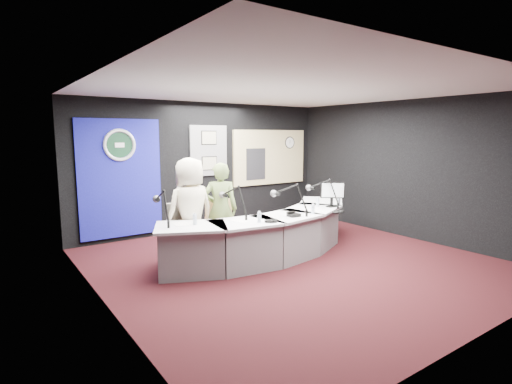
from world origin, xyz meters
TOP-DOWN VIEW (x-y plane):
  - ground at (0.00, 0.00)m, footprint 6.00×6.00m
  - ceiling at (0.00, 0.00)m, footprint 6.00×6.00m
  - wall_back at (0.00, 3.00)m, footprint 6.00×0.02m
  - wall_front at (0.00, -3.00)m, footprint 6.00×0.02m
  - wall_left at (-3.00, 0.00)m, footprint 0.02×6.00m
  - wall_right at (3.00, 0.00)m, footprint 0.02×6.00m
  - broadcast_desk at (-0.05, 0.55)m, footprint 4.50×1.90m
  - backdrop_panel at (-1.90, 2.97)m, footprint 1.60×0.05m
  - agency_seal at (-1.90, 2.93)m, footprint 0.63×0.07m
  - seal_center at (-1.90, 2.94)m, footprint 0.48×0.01m
  - pinboard at (0.05, 2.97)m, footprint 0.90×0.04m
  - framed_photo_upper at (0.05, 2.94)m, footprint 0.34×0.02m
  - framed_photo_lower at (0.05, 2.94)m, footprint 0.34×0.02m
  - booth_window_frame at (1.75, 2.97)m, footprint 2.12×0.06m
  - booth_glow at (1.75, 2.96)m, footprint 2.00×0.02m
  - equipment_rack at (1.30, 2.94)m, footprint 0.55×0.02m
  - wall_clock at (2.35, 2.94)m, footprint 0.28×0.01m
  - armchair_left at (-1.37, 1.01)m, footprint 0.66×0.66m
  - armchair_right at (-0.77, 1.06)m, footprint 0.77×0.77m
  - draped_jacket at (-1.42, 1.25)m, footprint 0.51×0.15m
  - person_man at (-1.37, 1.01)m, footprint 0.89×0.62m
  - person_woman at (-0.77, 1.06)m, footprint 0.71×0.63m
  - computer_monitor at (1.23, 0.36)m, footprint 0.33×0.27m
  - desk_phone at (0.07, 0.09)m, footprint 0.20×0.16m
  - headphones_near at (0.89, -0.12)m, footprint 0.20×0.20m
  - headphones_far at (-0.49, -0.03)m, footprint 0.22×0.22m
  - paper_stack at (-1.70, 0.65)m, footprint 0.27×0.35m
  - notepad at (-0.85, 0.32)m, footprint 0.27×0.33m
  - boom_mic_a at (-1.93, 0.82)m, footprint 0.19×0.74m
  - boom_mic_b at (-0.78, 0.60)m, footprint 0.20×0.74m
  - boom_mic_c at (0.11, 0.25)m, footprint 0.38×0.68m
  - boom_mic_d at (1.09, 0.45)m, footprint 0.30×0.71m
  - water_bottles at (-0.04, 0.30)m, footprint 3.07×0.57m

SIDE VIEW (x-z plane):
  - ground at x=0.00m, z-range 0.00..0.00m
  - broadcast_desk at x=-0.05m, z-range 0.00..0.75m
  - armchair_right at x=-0.77m, z-range 0.00..1.05m
  - armchair_left at x=-1.37m, z-range 0.00..1.06m
  - draped_jacket at x=-1.42m, z-range 0.27..0.97m
  - paper_stack at x=-1.70m, z-range 0.75..0.75m
  - notepad at x=-0.85m, z-range 0.75..0.75m
  - headphones_near at x=0.89m, z-range 0.75..0.78m
  - headphones_far at x=-0.49m, z-range 0.75..0.79m
  - desk_phone at x=0.07m, z-range 0.75..0.80m
  - person_woman at x=-0.77m, z-range 0.00..1.63m
  - water_bottles at x=-0.04m, z-range 0.75..0.93m
  - person_man at x=-1.37m, z-range 0.00..1.74m
  - boom_mic_a at x=-1.93m, z-range 0.75..1.35m
  - boom_mic_b at x=-0.78m, z-range 0.75..1.35m
  - boom_mic_c at x=0.11m, z-range 0.75..1.35m
  - boom_mic_d at x=1.09m, z-range 0.75..1.35m
  - computer_monitor at x=1.23m, z-range 0.93..1.21m
  - backdrop_panel at x=-1.90m, z-range 0.10..2.40m
  - wall_back at x=0.00m, z-range 0.00..2.80m
  - wall_front at x=0.00m, z-range 0.00..2.80m
  - wall_left at x=-3.00m, z-range 0.00..2.80m
  - wall_right at x=3.00m, z-range 0.00..2.80m
  - equipment_rack at x=1.30m, z-range 1.03..1.78m
  - framed_photo_lower at x=0.05m, z-range 1.33..1.60m
  - booth_window_frame at x=1.75m, z-range 0.89..2.21m
  - booth_glow at x=1.75m, z-range 0.95..2.15m
  - pinboard at x=0.05m, z-range 1.20..2.30m
  - agency_seal at x=-1.90m, z-range 1.58..2.21m
  - seal_center at x=-1.90m, z-range 1.66..2.14m
  - wall_clock at x=2.35m, z-range 1.76..2.04m
  - framed_photo_upper at x=0.05m, z-range 1.89..2.17m
  - ceiling at x=0.00m, z-range 2.79..2.81m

